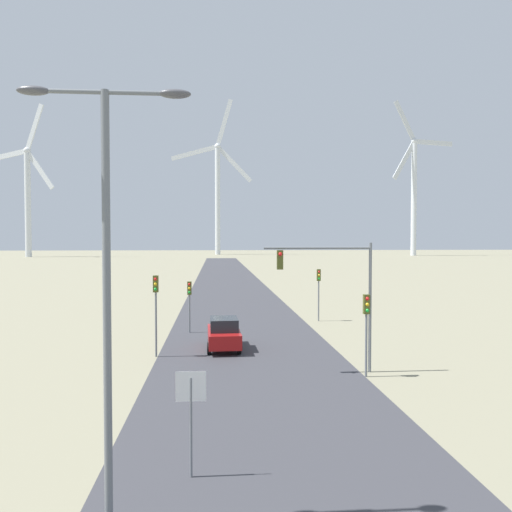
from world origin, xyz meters
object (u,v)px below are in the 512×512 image
Objects in this scene: stop_sign_near at (191,403)px; traffic_light_post_mid_left at (189,295)px; traffic_light_post_mid_right at (319,283)px; wind_turbine_far_left at (28,191)px; traffic_light_post_near_left at (156,298)px; traffic_light_mast_overhead at (333,279)px; streetlamp at (106,250)px; wind_turbine_center at (414,186)px; wind_turbine_left at (218,188)px; traffic_light_post_near_right at (366,316)px; car_approaching at (224,334)px.

traffic_light_post_mid_left is (-1.13, 20.81, 0.57)m from stop_sign_near.
traffic_light_post_mid_right is 172.27m from wind_turbine_far_left.
wind_turbine_far_left is (-65.94, 163.54, 21.27)m from traffic_light_post_near_left.
traffic_light_mast_overhead is at bearing -24.22° from traffic_light_post_near_left.
streetlamp is 0.16× the size of wind_turbine_center.
wind_turbine_left reaches higher than wind_turbine_center.
traffic_light_mast_overhead reaches higher than traffic_light_post_mid_left.
traffic_light_post_near_left reaches higher than traffic_light_post_near_right.
streetlamp is at bearing -90.90° from wind_turbine_left.
wind_turbine_center is (81.50, 183.28, 21.80)m from streetlamp.
streetlamp is at bearing -110.98° from traffic_light_post_mid_right.
traffic_light_post_near_right is at bearing -93.85° from traffic_light_post_mid_right.
traffic_light_mast_overhead is 0.11× the size of wind_turbine_far_left.
wind_turbine_center is (71.17, 156.34, 24.94)m from traffic_light_post_mid_right.
traffic_light_post_near_left is at bearing -156.69° from car_approaching.
streetlamp reaches higher than traffic_light_mast_overhead.
traffic_light_post_near_left is 15.68m from traffic_light_post_mid_right.
streetlamp is 1.55× the size of traffic_light_mast_overhead.
streetlamp reaches higher than traffic_light_post_near_right.
wind_turbine_center reaches higher than traffic_light_mast_overhead.
traffic_light_post_mid_right reaches higher than stop_sign_near.
traffic_light_mast_overhead is at bearing -113.25° from wind_turbine_center.
traffic_light_post_near_left is 0.71× the size of traffic_light_mast_overhead.
stop_sign_near is 14.17m from traffic_light_post_near_left.
traffic_light_post_near_left is at bearing -91.23° from wind_turbine_left.
streetlamp is 2.38× the size of traffic_light_post_mid_right.
traffic_light_post_near_left is 189.65m from wind_turbine_left.
car_approaching is at bearing -128.54° from traffic_light_post_mid_right.
traffic_light_mast_overhead is at bearing -88.59° from wind_turbine_left.
streetlamp is at bearing -129.78° from stop_sign_near.
traffic_light_post_mid_left is 10.57m from traffic_light_post_mid_right.
traffic_light_post_mid_right is 0.07× the size of wind_turbine_center.
car_approaching is (2.83, 17.52, -5.18)m from streetlamp.
streetlamp reaches higher than traffic_light_post_near_left.
streetlamp is at bearing -113.97° from wind_turbine_center.
wind_turbine_left reaches higher than traffic_light_post_mid_right.
traffic_light_post_mid_right is (11.18, 11.00, -0.25)m from traffic_light_post_near_left.
streetlamp reaches higher than traffic_light_post_mid_left.
traffic_light_post_mid_right is at bearing 51.46° from car_approaching.
stop_sign_near is at bearing -113.76° from wind_turbine_center.
wind_turbine_center is (78.67, 165.76, 26.98)m from car_approaching.
stop_sign_near is at bearing -94.13° from car_approaching.
stop_sign_near is 0.46× the size of traffic_light_mast_overhead.
wind_turbine_center is at bearing 63.80° from traffic_light_post_near_left.
traffic_light_post_near_left reaches higher than stop_sign_near.
streetlamp is 18.49m from car_approaching.
wind_turbine_far_left is (-68.50, 177.42, 22.49)m from stop_sign_near.
traffic_light_post_near_left is at bearing 155.78° from traffic_light_mast_overhead.
wind_turbine_left is at bearing 91.41° from traffic_light_mast_overhead.
wind_turbine_left reaches higher than car_approaching.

